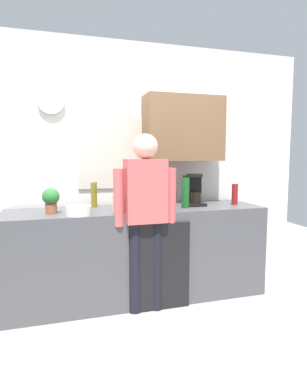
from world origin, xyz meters
TOP-DOWN VIEW (x-y plane):
  - ground_plane at (0.00, 0.00)m, footprint 8.00×8.00m
  - kitchen_counter at (0.00, 0.30)m, footprint 2.51×0.64m
  - dishwasher_panel at (0.13, -0.03)m, footprint 0.56×0.02m
  - back_wall_assembly at (0.08, 0.70)m, footprint 4.11×0.42m
  - coffee_maker at (0.61, 0.34)m, footprint 0.20×0.20m
  - bottle_red_vinegar at (1.05, 0.26)m, footprint 0.06×0.06m
  - bottle_olive_oil at (-0.40, 0.51)m, footprint 0.06×0.06m
  - bottle_green_wine at (0.46, 0.20)m, footprint 0.07×0.07m
  - cup_blue_mug at (0.26, 0.22)m, footprint 0.08×0.08m
  - cup_terracotta_mug at (0.21, 0.41)m, footprint 0.08×0.08m
  - cup_yellow_cup at (0.11, 0.08)m, footprint 0.07×0.07m
  - mixing_bowl at (-0.58, 0.09)m, footprint 0.22×0.22m
  - potted_plant at (-0.80, 0.23)m, footprint 0.15×0.15m
  - dish_soap at (0.07, 0.52)m, footprint 0.06×0.06m
  - storage_canister at (-0.19, 0.20)m, footprint 0.14×0.14m
  - person_at_sink at (0.00, 0.00)m, footprint 0.57×0.22m

SIDE VIEW (x-z plane):
  - ground_plane at x=0.00m, z-range 0.00..0.00m
  - dishwasher_panel at x=0.13m, z-range 0.00..0.81m
  - kitchen_counter at x=0.00m, z-range 0.00..0.90m
  - mixing_bowl at x=-0.58m, z-range 0.90..0.98m
  - cup_yellow_cup at x=0.11m, z-range 0.90..0.98m
  - cup_terracotta_mug at x=0.21m, z-range 0.90..0.99m
  - cup_blue_mug at x=0.26m, z-range 0.90..1.00m
  - person_at_sink at x=0.00m, z-range 0.15..1.75m
  - dish_soap at x=0.07m, z-range 0.89..1.07m
  - storage_canister at x=-0.19m, z-range 0.90..1.07m
  - bottle_red_vinegar at x=1.05m, z-range 0.90..1.12m
  - bottle_olive_oil at x=-0.40m, z-range 0.90..1.15m
  - potted_plant at x=-0.80m, z-range 0.91..1.14m
  - coffee_maker at x=0.61m, z-range 0.88..1.21m
  - bottle_green_wine at x=0.46m, z-range 0.90..1.20m
  - back_wall_assembly at x=0.08m, z-range 0.06..2.66m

